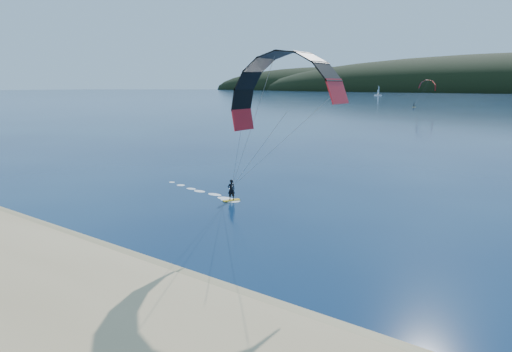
{
  "coord_description": "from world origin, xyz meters",
  "views": [
    {
      "loc": [
        17.1,
        -10.59,
        10.37
      ],
      "look_at": [
        2.51,
        10.0,
        5.0
      ],
      "focal_mm": 30.12,
      "sensor_mm": 36.0,
      "label": 1
    }
  ],
  "objects": [
    {
      "name": "sailboat",
      "position": [
        -129.59,
        399.34,
        0.75
      ],
      "size": [
        6.98,
        4.62,
        10.19
      ],
      "color": "white",
      "rests_on": "ground"
    },
    {
      "name": "kitesurfer_near",
      "position": [
        1.8,
        14.22,
        8.39
      ],
      "size": [
        23.74,
        8.05,
        12.7
      ],
      "color": "gold",
      "rests_on": "ground"
    },
    {
      "name": "wet_sand",
      "position": [
        0.0,
        4.5,
        0.05
      ],
      "size": [
        220.0,
        2.5,
        0.1
      ],
      "color": "#998659",
      "rests_on": "ground"
    },
    {
      "name": "ground",
      "position": [
        0.0,
        0.0,
        0.0
      ],
      "size": [
        1800.0,
        1800.0,
        0.0
      ],
      "primitive_type": "plane",
      "color": "#081A3D",
      "rests_on": "ground"
    },
    {
      "name": "kitesurfer_far",
      "position": [
        -34.58,
        197.08,
        8.8
      ],
      "size": [
        10.81,
        4.92,
        11.28
      ],
      "color": "gold",
      "rests_on": "ground"
    }
  ]
}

